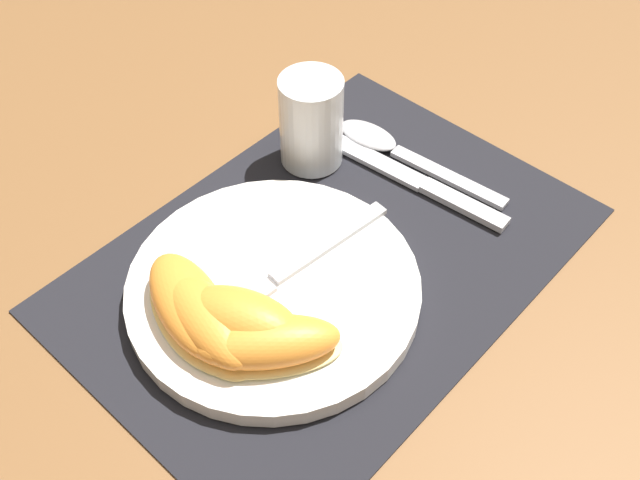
# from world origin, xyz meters

# --- Properties ---
(ground_plane) EXTENTS (3.00, 3.00, 0.00)m
(ground_plane) POSITION_xyz_m (0.00, 0.00, 0.00)
(ground_plane) COLOR brown
(placemat) EXTENTS (0.44, 0.31, 0.00)m
(placemat) POSITION_xyz_m (0.00, 0.00, 0.00)
(placemat) COLOR black
(placemat) RESTS_ON ground_plane
(plate) EXTENTS (0.24, 0.24, 0.02)m
(plate) POSITION_xyz_m (-0.06, 0.01, 0.01)
(plate) COLOR white
(plate) RESTS_ON placemat
(juice_glass) EXTENTS (0.06, 0.06, 0.09)m
(juice_glass) POSITION_xyz_m (0.08, 0.10, 0.04)
(juice_glass) COLOR silver
(juice_glass) RESTS_ON placemat
(knife) EXTENTS (0.04, 0.22, 0.01)m
(knife) POSITION_xyz_m (0.12, 0.01, 0.01)
(knife) COLOR #BCBCC1
(knife) RESTS_ON placemat
(spoon) EXTENTS (0.04, 0.19, 0.01)m
(spoon) POSITION_xyz_m (0.14, 0.05, 0.01)
(spoon) COLOR #BCBCC1
(spoon) RESTS_ON placemat
(fork) EXTENTS (0.20, 0.04, 0.00)m
(fork) POSITION_xyz_m (-0.06, 0.01, 0.02)
(fork) COLOR #BCBCC1
(fork) RESTS_ON plate
(citrus_wedge_0) EXTENTS (0.09, 0.13, 0.03)m
(citrus_wedge_0) POSITION_xyz_m (-0.13, 0.03, 0.03)
(citrus_wedge_0) COLOR #F4DB84
(citrus_wedge_0) RESTS_ON plate
(citrus_wedge_1) EXTENTS (0.07, 0.12, 0.04)m
(citrus_wedge_1) POSITION_xyz_m (-0.13, 0.01, 0.04)
(citrus_wedge_1) COLOR #F4DB84
(citrus_wedge_1) RESTS_ON plate
(citrus_wedge_2) EXTENTS (0.08, 0.11, 0.04)m
(citrus_wedge_2) POSITION_xyz_m (-0.11, -0.01, 0.04)
(citrus_wedge_2) COLOR #F4DB84
(citrus_wedge_2) RESTS_ON plate
(citrus_wedge_3) EXTENTS (0.12, 0.11, 0.03)m
(citrus_wedge_3) POSITION_xyz_m (-0.11, -0.04, 0.03)
(citrus_wedge_3) COLOR #F4DB84
(citrus_wedge_3) RESTS_ON plate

